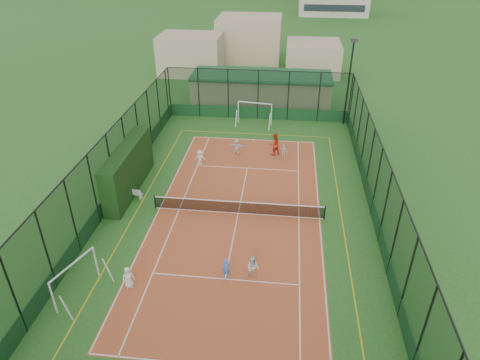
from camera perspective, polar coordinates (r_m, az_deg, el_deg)
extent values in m
plane|color=#226121|center=(29.27, -0.24, -4.47)|extent=(300.00, 300.00, 0.00)
cube|color=#B14B27|center=(29.27, -0.24, -4.46)|extent=(11.17, 23.97, 0.01)
cube|color=black|center=(32.09, -14.66, 1.43)|extent=(1.18, 7.85, 3.43)
imported|color=white|center=(24.21, -14.68, -12.47)|extent=(0.76, 0.66, 1.32)
imported|color=#4B74D4|center=(24.05, -1.82, -11.71)|extent=(0.51, 0.41, 1.23)
imported|color=silver|center=(23.97, 1.73, -11.58)|extent=(0.78, 0.66, 1.41)
imported|color=silver|center=(35.04, -5.37, 2.99)|extent=(0.93, 0.64, 1.33)
imported|color=white|center=(36.31, 5.85, 3.88)|extent=(0.74, 0.45, 1.18)
imported|color=white|center=(36.61, -0.45, 4.47)|extent=(1.36, 0.64, 1.40)
imported|color=#B92D13|center=(36.53, 4.61, 4.79)|extent=(1.20, 1.13, 1.95)
sphere|color=#CCE033|center=(29.94, -1.82, -3.49)|extent=(0.07, 0.07, 0.07)
sphere|color=#CCE033|center=(30.82, 2.44, -2.41)|extent=(0.07, 0.07, 0.07)
sphere|color=#CCE033|center=(30.11, 1.47, -3.28)|extent=(0.07, 0.07, 0.07)
sphere|color=#CCE033|center=(30.15, -2.73, -3.25)|extent=(0.07, 0.07, 0.07)
sphere|color=#CCE033|center=(29.65, 3.94, -3.94)|extent=(0.07, 0.07, 0.07)
sphere|color=#CCE033|center=(29.80, -2.33, -3.70)|extent=(0.07, 0.07, 0.07)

